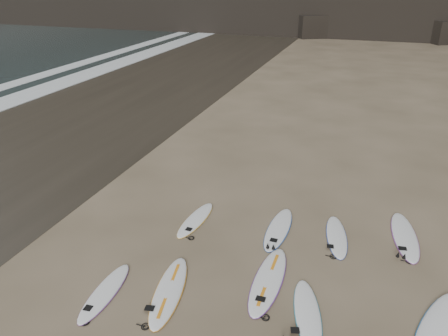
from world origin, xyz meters
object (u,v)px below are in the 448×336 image
object	(u,v)px
surfboard_3	(308,313)
surfboard_5	(196,219)
surfboard_4	(438,328)
surfboard_8	(405,236)
surfboard_1	(169,290)
surfboard_2	(268,280)
surfboard_0	(105,292)
surfboard_7	(337,236)
surfboard_6	(278,228)

from	to	relation	value
surfboard_3	surfboard_5	size ratio (longest dim) A/B	1.04
surfboard_3	surfboard_4	size ratio (longest dim) A/B	0.83
surfboard_8	surfboard_1	bearing A→B (deg)	-148.26
surfboard_2	surfboard_8	size ratio (longest dim) A/B	1.04
surfboard_0	surfboard_8	distance (m)	8.40
surfboard_3	surfboard_8	distance (m)	4.57
surfboard_3	surfboard_4	world-z (taller)	surfboard_4
surfboard_0	surfboard_3	bearing A→B (deg)	6.79
surfboard_7	surfboard_4	bearing A→B (deg)	-61.17
surfboard_4	surfboard_5	xyz separation A→B (m)	(-6.60, 2.48, -0.01)
surfboard_4	surfboard_6	bearing A→B (deg)	165.24
surfboard_4	surfboard_7	xyz separation A→B (m)	(-2.40, 2.93, -0.01)
surfboard_3	surfboard_1	bearing A→B (deg)	170.14
surfboard_0	surfboard_8	size ratio (longest dim) A/B	0.83
surfboard_4	surfboard_6	size ratio (longest dim) A/B	1.11
surfboard_8	surfboard_4	bearing A→B (deg)	-88.23
surfboard_1	surfboard_5	size ratio (longest dim) A/B	1.18
surfboard_6	surfboard_7	world-z (taller)	surfboard_6
surfboard_4	surfboard_5	distance (m)	7.05
surfboard_1	surfboard_4	bearing A→B (deg)	-3.53
surfboard_3	surfboard_2	bearing A→B (deg)	127.20
surfboard_0	surfboard_7	size ratio (longest dim) A/B	0.98
surfboard_1	surfboard_6	size ratio (longest dim) A/B	1.05
surfboard_2	surfboard_7	world-z (taller)	surfboard_2
surfboard_2	surfboard_1	bearing A→B (deg)	-151.88
surfboard_6	surfboard_8	bearing A→B (deg)	13.44
surfboard_0	surfboard_3	size ratio (longest dim) A/B	0.96
surfboard_0	surfboard_5	distance (m)	3.86
surfboard_4	surfboard_5	size ratio (longest dim) A/B	1.24
surfboard_3	surfboard_5	distance (m)	4.88
surfboard_1	surfboard_4	xyz separation A→B (m)	(5.96, 0.76, 0.00)
surfboard_3	surfboard_5	bearing A→B (deg)	127.76
surfboard_0	surfboard_8	world-z (taller)	surfboard_8
surfboard_3	surfboard_4	distance (m)	2.75
surfboard_0	surfboard_7	world-z (taller)	surfboard_7
surfboard_0	surfboard_2	bearing A→B (deg)	21.83
surfboard_4	surfboard_7	world-z (taller)	surfboard_4
surfboard_3	surfboard_8	xyz separation A→B (m)	(2.17, 4.02, 0.01)
surfboard_1	surfboard_2	world-z (taller)	surfboard_2
surfboard_6	surfboard_8	world-z (taller)	surfboard_8
surfboard_1	surfboard_3	distance (m)	3.27
surfboard_7	surfboard_2	bearing A→B (deg)	-129.47
surfboard_2	surfboard_8	distance (m)	4.56
surfboard_1	surfboard_7	distance (m)	5.13
surfboard_1	surfboard_3	xyz separation A→B (m)	(3.25, 0.30, -0.01)
surfboard_3	surfboard_6	world-z (taller)	surfboard_6
surfboard_2	surfboard_6	world-z (taller)	surfboard_2
surfboard_1	surfboard_6	xyz separation A→B (m)	(1.89, 3.55, -0.00)
surfboard_1	surfboard_4	size ratio (longest dim) A/B	0.95
surfboard_3	surfboard_6	bearing A→B (deg)	97.63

